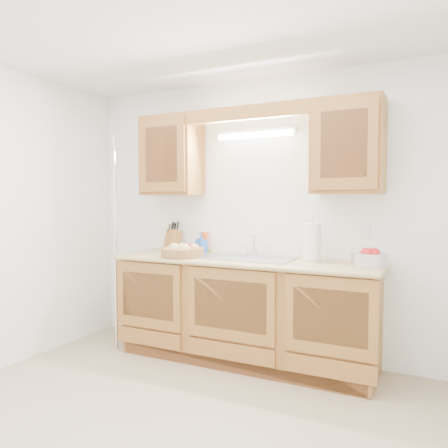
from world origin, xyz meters
The scene contains 17 objects.
room centered at (0.00, 0.00, 1.25)m, with size 3.52×3.50×2.50m.
base_cabinets centered at (0.00, 1.20, 0.44)m, with size 2.20×0.60×0.86m, color #9D692E.
countertop centered at (0.00, 1.19, 0.88)m, with size 2.30×0.63×0.04m, color tan.
upper_cabinet_left centered at (-0.83, 1.33, 1.83)m, with size 0.55×0.33×0.75m, color #9D692E.
upper_cabinet_right centered at (0.83, 1.33, 1.83)m, with size 0.55×0.33×0.75m, color #9D692E.
valance centered at (0.00, 1.19, 2.14)m, with size 2.20×0.05×0.12m, color #9D692E.
fluorescent_fixture centered at (0.00, 1.42, 2.00)m, with size 0.76×0.08×0.08m.
sink centered at (0.00, 1.21, 0.83)m, with size 0.84×0.46×0.36m.
wire_shelf_pole centered at (-1.20, 0.94, 1.00)m, with size 0.03×0.03×2.00m, color silver.
outlet_plate centered at (0.95, 1.49, 1.15)m, with size 0.08×0.01×0.12m, color white.
fruit_basket centered at (-0.54, 1.05, 0.95)m, with size 0.38×0.38×0.12m.
knife_block centered at (-0.86, 1.39, 1.01)m, with size 0.15×0.20×0.31m.
orange_canister centered at (-0.54, 1.44, 1.01)m, with size 0.08×0.08×0.21m.
soap_bottle centered at (-0.54, 1.39, 1.00)m, with size 0.09×0.09×0.19m, color blue.
sponge centered at (-0.54, 1.44, 0.91)m, with size 0.13×0.10×0.03m.
paper_towel centered at (0.56, 1.29, 1.05)m, with size 0.19×0.19×0.36m.
apple_bowl centered at (1.03, 1.17, 0.96)m, with size 0.30×0.30×0.14m.
Camera 1 is at (1.49, -2.23, 1.39)m, focal length 35.00 mm.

